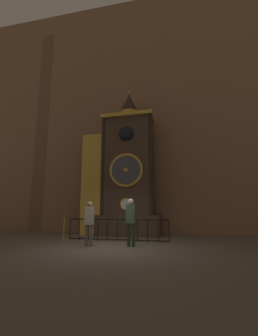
% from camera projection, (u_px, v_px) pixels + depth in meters
% --- Properties ---
extents(ground_plane, '(28.00, 28.00, 0.00)m').
position_uv_depth(ground_plane, '(111.00, 248.00, 7.97)').
color(ground_plane, brown).
extents(cathedral_back_wall, '(24.00, 0.32, 15.72)m').
position_uv_depth(cathedral_back_wall, '(135.00, 106.00, 14.38)').
color(cathedral_back_wall, '#846047').
rests_on(cathedral_back_wall, ground_plane).
extents(clock_tower, '(4.25, 1.85, 8.24)m').
position_uv_depth(clock_tower, '(122.00, 172.00, 12.51)').
color(clock_tower, '#423328').
rests_on(clock_tower, ground_plane).
extents(railing_fence, '(4.47, 0.05, 0.93)m').
position_uv_depth(railing_fence, '(117.00, 229.00, 9.74)').
color(railing_fence, black).
rests_on(railing_fence, ground_plane).
extents(visitor_near, '(0.39, 0.31, 1.64)m').
position_uv_depth(visitor_near, '(89.00, 219.00, 8.39)').
color(visitor_near, '#58554F').
rests_on(visitor_near, ground_plane).
extents(visitor_far, '(0.35, 0.24, 1.74)m').
position_uv_depth(visitor_far, '(131.00, 217.00, 8.37)').
color(visitor_far, '#213427').
rests_on(visitor_far, ground_plane).
extents(stanchion_post, '(0.28, 0.28, 0.99)m').
position_uv_depth(stanchion_post, '(64.00, 232.00, 10.51)').
color(stanchion_post, '#B28E33').
rests_on(stanchion_post, ground_plane).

